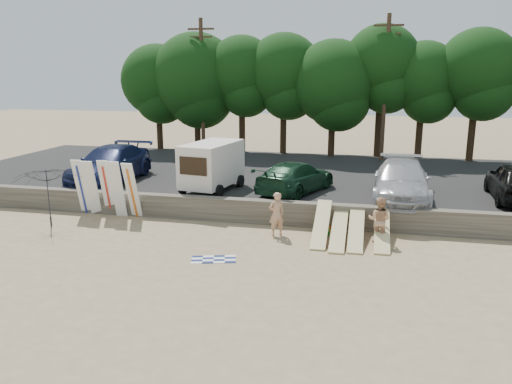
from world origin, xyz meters
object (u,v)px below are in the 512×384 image
car_0 (110,164)px  box_trailer (212,164)px  cooler (324,231)px  beachgoer_a (277,214)px  car_2 (402,181)px  beachgoer_b (379,220)px  beach_umbrella (49,197)px  car_1 (296,177)px

car_0 → box_trailer: bearing=-9.2°
cooler → car_0: bearing=139.9°
beachgoer_a → car_0: bearing=-58.6°
car_0 → car_2: size_ratio=1.07×
car_2 → beachgoer_a: 6.35m
beachgoer_b → beach_umbrella: size_ratio=0.63×
car_0 → car_1: bearing=-3.2°
car_2 → cooler: bearing=-128.7°
beachgoer_a → cooler: bearing=163.3°
car_0 → beachgoer_b: 14.26m
box_trailer → car_2: bearing=10.2°
box_trailer → beachgoer_a: (3.84, -3.97, -1.12)m
car_2 → beachgoer_b: bearing=-101.6°
car_2 → beachgoer_a: car_2 is taller
car_0 → beach_umbrella: size_ratio=2.26×
car_0 → beachgoer_a: size_ratio=3.59×
car_2 → beachgoer_a: bearing=-138.1°
car_2 → cooler: (-3.06, -3.55, -1.38)m
box_trailer → cooler: 6.87m
car_2 → beachgoer_a: size_ratio=3.34×
car_0 → beachgoer_b: size_ratio=3.58×
beachgoer_b → cooler: size_ratio=4.58×
car_1 → beachgoer_b: 5.85m
car_1 → beach_umbrella: 10.79m
beachgoer_a → car_1: bearing=-123.5°
beachgoer_a → beach_umbrella: beach_umbrella is taller
beachgoer_b → beach_umbrella: bearing=18.4°
car_0 → cooler: car_0 is taller
car_1 → car_2: 4.78m
cooler → beach_umbrella: size_ratio=0.14×
box_trailer → beachgoer_a: 5.64m
box_trailer → car_2: size_ratio=0.66×
car_0 → car_2: car_0 is taller
cooler → beach_umbrella: bearing=167.0°
beach_umbrella → cooler: bearing=6.7°
car_2 → beachgoer_b: size_ratio=3.33×
car_2 → beach_umbrella: size_ratio=2.10×
car_0 → car_1: car_0 is taller
car_2 → beach_umbrella: beach_umbrella is taller
beachgoer_a → beachgoer_b: bearing=148.2°
box_trailer → beachgoer_a: size_ratio=2.22×
car_0 → beachgoer_a: 10.70m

